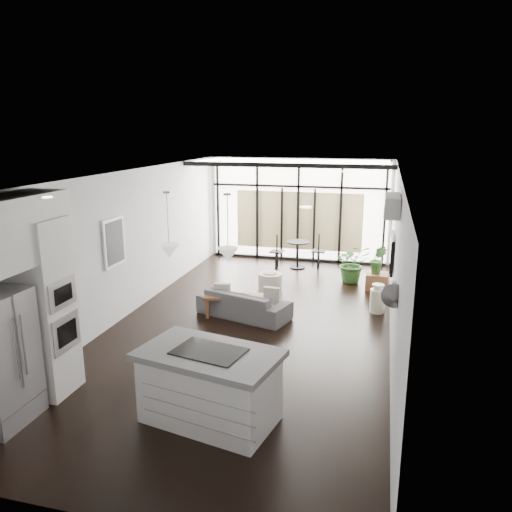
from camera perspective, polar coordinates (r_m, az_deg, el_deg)
The scene contains 26 objects.
floor at distance 9.43m, azimuth -0.46°, elevation -7.82°, with size 5.00×10.00×0.00m, color black.
ceiling at distance 8.76m, azimuth -0.50°, elevation 9.39°, with size 5.00×10.00×0.00m, color silver.
wall_left at distance 9.92m, azimuth -14.57°, elevation 1.32°, with size 0.02×10.00×2.80m, color silver.
wall_right at distance 8.71m, azimuth 15.62°, elevation -0.53°, with size 0.02×10.00×2.80m, color silver.
wall_back at distance 13.79m, azimuth 4.91°, elevation 5.28°, with size 5.00×0.02×2.80m, color silver.
wall_front at distance 4.64m, azimuth -17.14°, elevation -14.01°, with size 5.00×0.02×2.80m, color silver.
glazing at distance 13.68m, azimuth 4.83°, elevation 5.21°, with size 5.00×0.20×2.80m, color black.
skylight at distance 12.66m, azimuth 4.27°, elevation 10.73°, with size 4.70×1.90×0.06m, color silver.
neighbour_building at distance 13.79m, azimuth 4.85°, elevation 4.02°, with size 3.50×0.02×1.60m, color #D3C385.
island at distance 6.39m, azimuth -5.32°, elevation -14.62°, with size 1.70×1.01×0.93m, color white.
cooktop at distance 6.18m, azimuth -5.42°, elevation -10.78°, with size 0.84×0.56×0.01m, color black.
appliance_column at distance 7.30m, azimuth -23.16°, elevation -5.50°, with size 0.63×0.66×2.45m, color white.
upper_cabinets at distance 6.71m, azimuth -26.64°, elevation 2.46°, with size 0.62×1.75×0.86m, color white.
pendant_left at distance 6.55m, azimuth -9.90°, elevation 0.57°, with size 0.26×0.26×0.18m, color silver.
pendant_right at distance 6.27m, azimuth -3.21°, elevation 0.14°, with size 0.26×0.26×0.18m, color silver.
sofa at distance 9.70m, azimuth -1.40°, elevation -4.93°, with size 1.82×0.53×0.71m, color #4D4E50.
console_bench at distance 9.77m, azimuth -2.20°, elevation -5.69°, with size 1.32×0.33×0.43m, color brown.
pouf at distance 11.17m, azimuth 1.63°, elevation -3.08°, with size 0.54×0.54×0.43m, color beige.
crate at distance 11.71m, azimuth 13.64°, elevation -2.81°, with size 0.49×0.49×0.37m, color brown.
plant_tall at distance 12.09m, azimuth 10.95°, elevation -1.27°, with size 0.82×0.92×0.71m, color #30622A.
plant_crate at distance 11.62m, azimuth 13.74°, elevation -1.26°, with size 0.36×0.65×0.29m, color #30622A.
milk_can at distance 10.22m, azimuth 13.72°, elevation -4.70°, with size 0.30×0.30×0.59m, color #F0E8CC.
bistro_set at distance 13.10m, azimuth 4.79°, elevation 0.18°, with size 1.52×0.61×0.73m, color black.
tv at distance 9.70m, azimuth 15.28°, elevation 0.38°, with size 0.05×1.10×0.65m, color black.
ac_unit at distance 7.72m, azimuth 15.32°, elevation 5.59°, with size 0.22×0.90×0.30m, color silver.
framed_art at distance 9.45m, azimuth -15.92°, elevation 1.53°, with size 0.04×0.70×0.90m, color black.
Camera 1 is at (2.26, -8.44, 3.55)m, focal length 35.00 mm.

